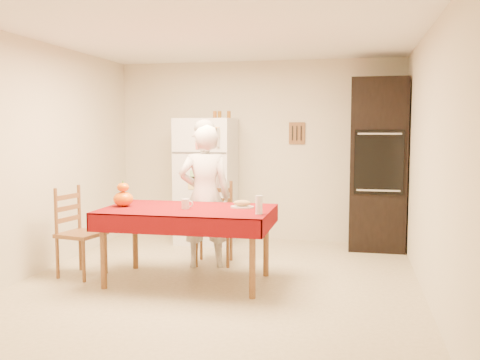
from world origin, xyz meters
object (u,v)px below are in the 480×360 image
(oven_cabinet, at_px, (378,165))
(coffee_mug, at_px, (186,204))
(wine_glass, at_px, (259,205))
(chair_left, at_px, (76,228))
(pumpkin_lower, at_px, (123,199))
(seated_woman, at_px, (205,196))
(dining_table, at_px, (188,215))
(bread_plate, at_px, (242,207))
(refrigerator, at_px, (206,181))
(chair_far, at_px, (215,219))

(oven_cabinet, xyz_separation_m, coffee_mug, (-1.94, -2.04, -0.29))
(oven_cabinet, height_order, wine_glass, oven_cabinet)
(wine_glass, bearing_deg, chair_left, 173.94)
(chair_left, relative_size, wine_glass, 5.40)
(oven_cabinet, xyz_separation_m, pumpkin_lower, (-2.62, -2.00, -0.26))
(oven_cabinet, distance_m, chair_left, 3.79)
(coffee_mug, bearing_deg, seated_woman, 89.46)
(oven_cabinet, relative_size, pumpkin_lower, 10.79)
(dining_table, bearing_deg, wine_glass, -15.75)
(dining_table, xyz_separation_m, bread_plate, (0.54, 0.13, 0.08))
(refrigerator, bearing_deg, wine_glass, -62.69)
(refrigerator, height_order, chair_far, refrigerator)
(seated_woman, bearing_deg, chair_left, 12.53)
(oven_cabinet, relative_size, chair_far, 2.32)
(dining_table, bearing_deg, pumpkin_lower, -178.61)
(wine_glass, bearing_deg, dining_table, 164.25)
(pumpkin_lower, bearing_deg, seated_woman, 43.51)
(chair_far, bearing_deg, dining_table, -100.72)
(dining_table, bearing_deg, refrigerator, 100.04)
(chair_far, relative_size, pumpkin_lower, 4.66)
(dining_table, distance_m, pumpkin_lower, 0.70)
(seated_woman, bearing_deg, wine_glass, 117.07)
(oven_cabinet, bearing_deg, pumpkin_lower, -142.67)
(dining_table, xyz_separation_m, seated_woman, (0.00, 0.64, 0.11))
(wine_glass, bearing_deg, seated_woman, 131.98)
(chair_left, bearing_deg, oven_cabinet, -46.92)
(seated_woman, relative_size, bread_plate, 6.69)
(chair_far, xyz_separation_m, coffee_mug, (-0.07, -0.89, 0.30))
(coffee_mug, xyz_separation_m, bread_plate, (0.54, 0.18, -0.04))
(chair_far, distance_m, chair_left, 1.55)
(oven_cabinet, distance_m, wine_glass, 2.50)
(dining_table, relative_size, coffee_mug, 17.00)
(refrigerator, xyz_separation_m, dining_table, (0.34, -1.94, -0.16))
(chair_far, distance_m, pumpkin_lower, 1.19)
(bread_plate, bearing_deg, pumpkin_lower, -173.13)
(seated_woman, height_order, wine_glass, seated_woman)
(dining_table, relative_size, chair_far, 1.79)
(chair_left, bearing_deg, chair_far, -45.88)
(oven_cabinet, relative_size, coffee_mug, 22.00)
(coffee_mug, relative_size, pumpkin_lower, 0.49)
(dining_table, distance_m, bread_plate, 0.56)
(pumpkin_lower, distance_m, bread_plate, 1.24)
(chair_far, distance_m, coffee_mug, 0.94)
(refrigerator, height_order, oven_cabinet, oven_cabinet)
(chair_far, height_order, pumpkin_lower, chair_far)
(chair_left, height_order, seated_woman, seated_woman)
(oven_cabinet, distance_m, coffee_mug, 2.83)
(refrigerator, bearing_deg, seated_woman, -75.19)
(dining_table, relative_size, seated_woman, 1.06)
(bread_plate, bearing_deg, chair_left, -175.64)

